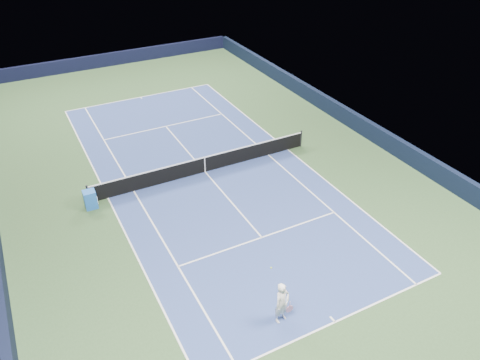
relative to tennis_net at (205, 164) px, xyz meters
name	(u,v)px	position (x,y,z in m)	size (l,w,h in m)	color
ground	(205,172)	(0.00, 0.00, -0.50)	(40.00, 40.00, 0.00)	#2F4C29
wall_far	(112,59)	(0.00, 19.82, 0.05)	(22.00, 0.35, 1.10)	black
wall_right	(358,123)	(10.82, 0.00, 0.05)	(0.35, 40.00, 1.10)	black
court_surface	(205,172)	(0.00, 0.00, -0.50)	(10.97, 23.77, 0.01)	navy
baseline_far	(141,97)	(0.00, 11.88, -0.50)	(10.97, 0.08, 0.00)	white
baseline_near	(335,322)	(0.00, -11.88, -0.50)	(10.97, 0.08, 0.00)	white
sideline_doubles_right	(288,149)	(5.49, 0.00, -0.50)	(0.08, 23.77, 0.00)	white
sideline_doubles_left	(108,198)	(-5.49, 0.00, -0.50)	(0.08, 23.77, 0.00)	white
sideline_singles_right	(268,155)	(4.12, 0.00, -0.50)	(0.08, 23.77, 0.00)	white
sideline_singles_left	(134,191)	(-4.12, 0.00, -0.50)	(0.08, 23.77, 0.00)	white
service_line_far	(166,126)	(0.00, 6.40, -0.50)	(8.23, 0.08, 0.00)	white
service_line_near	(262,237)	(0.00, -6.40, -0.50)	(8.23, 0.08, 0.00)	white
center_service_line	(205,172)	(0.00, 0.00, -0.50)	(0.08, 12.80, 0.00)	white
center_mark_far	(141,98)	(0.00, 11.73, -0.50)	(0.08, 0.30, 0.00)	white
center_mark_near	(333,319)	(0.00, -11.73, -0.50)	(0.08, 0.30, 0.00)	white
tennis_net	(205,164)	(0.00, 0.00, 0.00)	(12.90, 0.10, 1.07)	black
sponsor_cube	(90,199)	(-6.40, -0.42, -0.02)	(0.62, 0.55, 0.97)	blue
tennis_player	(282,303)	(-1.72, -10.84, 0.39)	(0.85, 1.32, 1.79)	white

